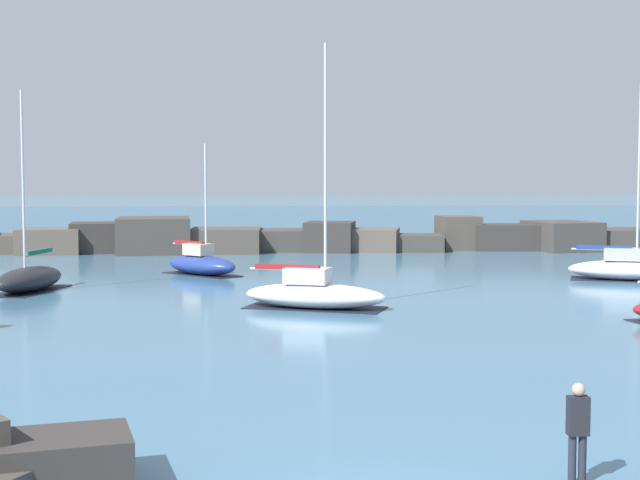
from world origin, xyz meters
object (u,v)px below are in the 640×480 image
sailboat_moored_3 (627,268)px  person_on_rocks (578,427)px  sailboat_moored_0 (201,263)px  sailboat_moored_4 (29,278)px  sailboat_moored_2 (314,293)px

sailboat_moored_3 → person_on_rocks: size_ratio=5.75×
sailboat_moored_0 → sailboat_moored_4: sailboat_moored_4 is taller
sailboat_moored_0 → sailboat_moored_3: 22.95m
person_on_rocks → sailboat_moored_4: bearing=119.5°
sailboat_moored_3 → sailboat_moored_4: (-30.25, -2.30, -0.01)m
sailboat_moored_4 → sailboat_moored_2: bearing=-26.9°
sailboat_moored_0 → sailboat_moored_2: bearing=-68.6°
sailboat_moored_2 → sailboat_moored_4: (-13.02, 6.61, -0.01)m
sailboat_moored_3 → person_on_rocks: 33.70m
sailboat_moored_2 → sailboat_moored_4: size_ratio=1.14×
sailboat_moored_4 → sailboat_moored_0: bearing=41.3°
sailboat_moored_0 → person_on_rocks: sailboat_moored_0 is taller
sailboat_moored_3 → sailboat_moored_0: bearing=168.7°
sailboat_moored_2 → sailboat_moored_3: (17.23, 8.91, 0.01)m
sailboat_moored_2 → person_on_rocks: 21.78m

